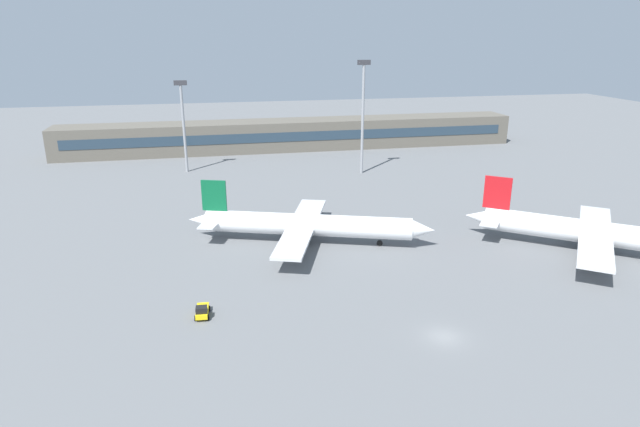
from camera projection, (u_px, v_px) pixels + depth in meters
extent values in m
plane|color=slate|center=(355.00, 226.00, 101.87)|extent=(400.00, 400.00, 0.00)
cube|color=#5B564C|center=(293.00, 135.00, 168.74)|extent=(140.66, 12.00, 9.00)
cube|color=#263847|center=(296.00, 137.00, 162.98)|extent=(133.62, 0.16, 2.80)
cylinder|color=white|center=(603.00, 234.00, 88.37)|extent=(31.97, 25.82, 3.93)
cone|color=white|center=(477.00, 217.00, 96.65)|extent=(4.80, 4.58, 2.75)
cube|color=red|center=(497.00, 193.00, 93.85)|extent=(3.84, 3.07, 5.70)
cube|color=silver|center=(493.00, 218.00, 95.43)|extent=(8.60, 9.98, 0.25)
cube|color=silver|center=(595.00, 235.00, 88.89)|extent=(22.86, 27.67, 0.52)
cylinder|color=gray|center=(594.00, 256.00, 84.04)|extent=(3.89, 3.66, 2.07)
cylinder|color=gray|center=(594.00, 231.00, 94.67)|extent=(3.89, 3.66, 2.07)
cylinder|color=black|center=(586.00, 254.00, 87.83)|extent=(1.07, 0.96, 1.04)
cylinder|color=black|center=(586.00, 243.00, 92.44)|extent=(1.07, 0.96, 1.04)
cylinder|color=white|center=(307.00, 225.00, 92.97)|extent=(34.84, 15.37, 3.76)
cone|color=white|center=(422.00, 230.00, 90.56)|extent=(5.09, 4.74, 3.57)
cone|color=white|center=(199.00, 220.00, 95.35)|extent=(4.42, 3.73, 2.63)
cube|color=#0C5933|center=(214.00, 196.00, 93.53)|extent=(4.22, 1.78, 5.44)
cube|color=silver|center=(214.00, 220.00, 94.96)|extent=(5.90, 10.25, 0.24)
cube|color=silver|center=(302.00, 226.00, 93.19)|extent=(14.33, 29.57, 0.49)
cylinder|color=gray|center=(296.00, 246.00, 88.05)|extent=(3.64, 2.92, 1.98)
cylinder|color=gray|center=(307.00, 222.00, 99.21)|extent=(3.64, 2.92, 1.98)
cylinder|color=black|center=(380.00, 243.00, 92.31)|extent=(1.06, 0.70, 0.99)
cylinder|color=black|center=(294.00, 245.00, 91.67)|extent=(1.06, 0.70, 0.99)
cylinder|color=black|center=(299.00, 234.00, 96.51)|extent=(1.06, 0.70, 0.99)
cube|color=yellow|center=(202.00, 311.00, 69.44)|extent=(1.74, 3.69, 0.60)
cube|color=black|center=(201.00, 310.00, 68.39)|extent=(1.47, 1.19, 0.90)
cylinder|color=black|center=(196.00, 318.00, 68.30)|extent=(0.30, 0.72, 0.70)
cylinder|color=black|center=(208.00, 317.00, 68.51)|extent=(0.30, 0.72, 0.70)
cylinder|color=black|center=(197.00, 309.00, 70.56)|extent=(0.30, 0.72, 0.70)
cylinder|color=black|center=(209.00, 308.00, 70.76)|extent=(0.30, 0.72, 0.70)
cylinder|color=gray|center=(184.00, 129.00, 138.77)|extent=(0.70, 0.70, 22.17)
cube|color=#333338|center=(180.00, 83.00, 135.08)|extent=(3.20, 0.80, 1.20)
cylinder|color=gray|center=(363.00, 121.00, 136.55)|extent=(0.70, 0.70, 27.18)
cube|color=#333338|center=(364.00, 62.00, 132.06)|extent=(3.20, 0.80, 1.20)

